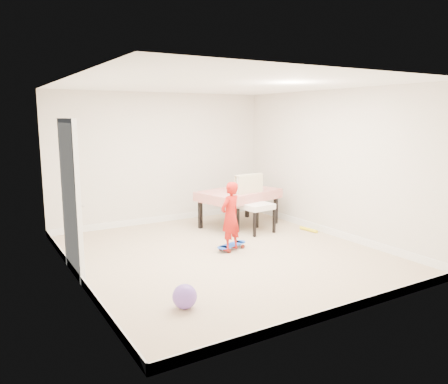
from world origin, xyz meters
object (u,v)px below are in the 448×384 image
child (230,218)px  balloon (185,297)px  dining_chair (256,204)px  skateboard (232,247)px  dining_table (239,208)px

child → balloon: 2.20m
dining_chair → balloon: dining_chair is taller
skateboard → child: (-0.08, -0.08, 0.50)m
dining_table → balloon: 3.84m
child → balloon: child is taller
child → skateboard: bearing=-154.2°
dining_table → skateboard: 1.60m
child → dining_table: bearing=-147.0°
child → dining_chair: bearing=-162.9°
dining_chair → skateboard: bearing=-150.2°
dining_table → skateboard: bearing=-140.7°
dining_table → dining_chair: bearing=-102.1°
skateboard → dining_chair: bearing=19.7°
dining_chair → child: (-1.04, -0.78, 0.01)m
dining_chair → child: 1.30m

